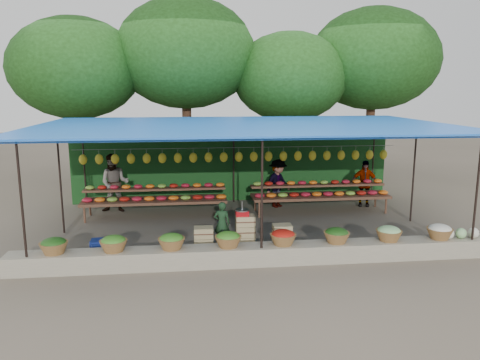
{
  "coord_description": "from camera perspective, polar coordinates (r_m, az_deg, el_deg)",
  "views": [
    {
      "loc": [
        -1.55,
        -12.29,
        3.75
      ],
      "look_at": [
        -0.1,
        0.2,
        1.27
      ],
      "focal_mm": 35.0,
      "sensor_mm": 36.0,
      "label": 1
    }
  ],
  "objects": [
    {
      "name": "stall_canopy",
      "position": [
        12.51,
        0.53,
        6.18
      ],
      "size": [
        10.8,
        6.6,
        2.82
      ],
      "color": "black",
      "rests_on": "ground"
    },
    {
      "name": "crate_counter",
      "position": [
        11.29,
        0.51,
        -6.59
      ],
      "size": [
        2.36,
        0.35,
        0.77
      ],
      "color": "tan",
      "rests_on": "ground"
    },
    {
      "name": "produce_baskets",
      "position": [
        10.16,
        1.94,
        -7.14
      ],
      "size": [
        8.98,
        0.58,
        0.34
      ],
      "color": "brown",
      "rests_on": "stone_curb"
    },
    {
      "name": "stone_curb",
      "position": [
        10.29,
        2.48,
        -9.04
      ],
      "size": [
        10.6,
        0.55,
        0.4
      ],
      "primitive_type": "cube",
      "color": "gray",
      "rests_on": "ground"
    },
    {
      "name": "blue_crate_back",
      "position": [
        11.37,
        -16.4,
        -7.75
      ],
      "size": [
        0.54,
        0.4,
        0.31
      ],
      "primitive_type": "cube",
      "rotation": [
        0.0,
        0.0,
        0.04
      ],
      "color": "navy",
      "rests_on": "ground"
    },
    {
      "name": "blue_crate_front",
      "position": [
        11.28,
        -16.49,
        -7.97
      ],
      "size": [
        0.57,
        0.49,
        0.29
      ],
      "primitive_type": "cube",
      "rotation": [
        0.0,
        0.0,
        0.35
      ],
      "color": "navy",
      "rests_on": "ground"
    },
    {
      "name": "fruit_table_left",
      "position": [
        14.03,
        -10.3,
        -1.99
      ],
      "size": [
        4.21,
        0.95,
        0.93
      ],
      "color": "#4F2D1F",
      "rests_on": "ground"
    },
    {
      "name": "weighing_scale",
      "position": [
        11.13,
        0.26,
        -3.95
      ],
      "size": [
        0.33,
        0.33,
        0.35
      ],
      "color": "#AB0D14",
      "rests_on": "crate_counter"
    },
    {
      "name": "fruit_table_right",
      "position": [
        14.57,
        9.73,
        -1.48
      ],
      "size": [
        4.21,
        0.95,
        0.93
      ],
      "color": "#4F2D1F",
      "rests_on": "ground"
    },
    {
      "name": "customer_left",
      "position": [
        14.77,
        -15.02,
        -0.37
      ],
      "size": [
        0.95,
        0.78,
        1.8
      ],
      "primitive_type": "imported",
      "rotation": [
        0.0,
        0.0,
        -0.11
      ],
      "color": "slate",
      "rests_on": "ground"
    },
    {
      "name": "customer_mid",
      "position": [
        14.94,
        4.64,
        -0.41
      ],
      "size": [
        1.14,
        1.04,
        1.54
      ],
      "primitive_type": "imported",
      "rotation": [
        0.0,
        0.0,
        0.61
      ],
      "color": "slate",
      "rests_on": "ground"
    },
    {
      "name": "customer_right",
      "position": [
        15.54,
        14.89,
        -0.39
      ],
      "size": [
        0.94,
        0.56,
        1.49
      ],
      "primitive_type": "imported",
      "rotation": [
        0.0,
        0.0,
        -0.24
      ],
      "color": "slate",
      "rests_on": "ground"
    },
    {
      "name": "tree_row",
      "position": [
        18.52,
        -0.24,
        14.08
      ],
      "size": [
        16.51,
        5.5,
        7.12
      ],
      "color": "#371F14",
      "rests_on": "ground"
    },
    {
      "name": "vendor_seated",
      "position": [
        11.32,
        -2.21,
        -5.33
      ],
      "size": [
        0.43,
        0.31,
        1.08
      ],
      "primitive_type": "imported",
      "rotation": [
        0.0,
        0.0,
        3.01
      ],
      "color": "#18361D",
      "rests_on": "ground"
    },
    {
      "name": "ground",
      "position": [
        12.94,
        0.55,
        -5.71
      ],
      "size": [
        60.0,
        60.0,
        0.0
      ],
      "primitive_type": "plane",
      "color": "brown",
      "rests_on": "ground"
    },
    {
      "name": "netting_backdrop",
      "position": [
        15.72,
        -0.87,
        1.98
      ],
      "size": [
        10.6,
        0.06,
        2.5
      ],
      "primitive_type": "cube",
      "color": "#1B4C1B",
      "rests_on": "ground"
    }
  ]
}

